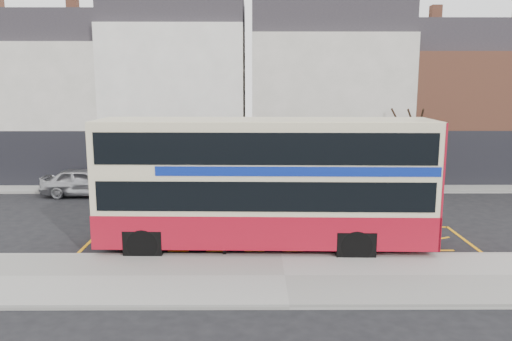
{
  "coord_description": "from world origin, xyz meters",
  "views": [
    {
      "loc": [
        -0.93,
        -16.41,
        5.82
      ],
      "look_at": [
        -0.83,
        2.0,
        2.57
      ],
      "focal_mm": 35.0,
      "sensor_mm": 36.0,
      "label": 1
    }
  ],
  "objects_px": {
    "street_tree_right": "(406,119)",
    "double_decker_bus": "(266,182)",
    "car_grey": "(295,181)",
    "car_white": "(399,181)",
    "bus_stop_post": "(226,200)",
    "car_silver": "(85,182)"
  },
  "relations": [
    {
      "from": "double_decker_bus",
      "to": "car_silver",
      "type": "distance_m",
      "value": 12.58
    },
    {
      "from": "car_silver",
      "to": "car_grey",
      "type": "height_order",
      "value": "car_silver"
    },
    {
      "from": "bus_stop_post",
      "to": "car_silver",
      "type": "bearing_deg",
      "value": 129.51
    },
    {
      "from": "car_grey",
      "to": "street_tree_right",
      "type": "relative_size",
      "value": 0.72
    },
    {
      "from": "car_silver",
      "to": "car_grey",
      "type": "distance_m",
      "value": 10.96
    },
    {
      "from": "double_decker_bus",
      "to": "car_white",
      "type": "distance_m",
      "value": 11.75
    },
    {
      "from": "street_tree_right",
      "to": "double_decker_bus",
      "type": "bearing_deg",
      "value": -127.78
    },
    {
      "from": "car_silver",
      "to": "street_tree_right",
      "type": "bearing_deg",
      "value": -84.4
    },
    {
      "from": "double_decker_bus",
      "to": "street_tree_right",
      "type": "xyz_separation_m",
      "value": [
        7.92,
        10.22,
        1.48
      ]
    },
    {
      "from": "bus_stop_post",
      "to": "car_silver",
      "type": "xyz_separation_m",
      "value": [
        -7.85,
        9.41,
        -1.26
      ]
    },
    {
      "from": "car_white",
      "to": "car_grey",
      "type": "bearing_deg",
      "value": 77.08
    },
    {
      "from": "car_grey",
      "to": "car_white",
      "type": "distance_m",
      "value": 5.56
    },
    {
      "from": "car_white",
      "to": "car_silver",
      "type": "bearing_deg",
      "value": 78.47
    },
    {
      "from": "double_decker_bus",
      "to": "bus_stop_post",
      "type": "distance_m",
      "value": 1.73
    },
    {
      "from": "bus_stop_post",
      "to": "street_tree_right",
      "type": "height_order",
      "value": "street_tree_right"
    },
    {
      "from": "double_decker_bus",
      "to": "bus_stop_post",
      "type": "height_order",
      "value": "double_decker_bus"
    },
    {
      "from": "double_decker_bus",
      "to": "car_white",
      "type": "relative_size",
      "value": 2.62
    },
    {
      "from": "bus_stop_post",
      "to": "car_silver",
      "type": "distance_m",
      "value": 12.32
    },
    {
      "from": "double_decker_bus",
      "to": "car_grey",
      "type": "relative_size",
      "value": 2.81
    },
    {
      "from": "double_decker_bus",
      "to": "car_silver",
      "type": "relative_size",
      "value": 2.67
    },
    {
      "from": "double_decker_bus",
      "to": "car_silver",
      "type": "xyz_separation_m",
      "value": [
        -9.2,
        8.41,
        -1.67
      ]
    },
    {
      "from": "bus_stop_post",
      "to": "car_grey",
      "type": "xyz_separation_m",
      "value": [
        3.1,
        9.94,
        -1.32
      ]
    }
  ]
}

